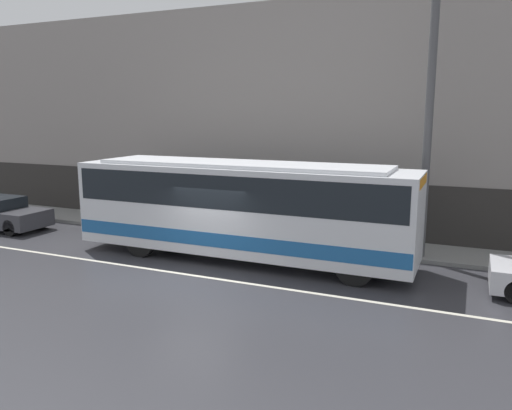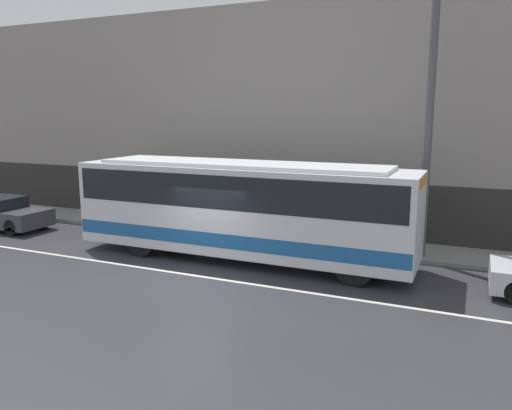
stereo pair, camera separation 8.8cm
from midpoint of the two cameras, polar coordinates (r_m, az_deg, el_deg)
The scene contains 6 objects.
ground_plane at distance 15.17m, azimuth -6.82°, elevation -8.03°, with size 60.00×60.00×0.00m, color #333338.
sidewalk at distance 19.56m, azimuth 0.87°, elevation -3.53°, with size 60.00×2.27×0.14m.
building_facade at distance 20.16m, azimuth 2.35°, elevation 9.20°, with size 60.00×0.35×9.03m.
lane_stripe at distance 15.17m, azimuth -6.82°, elevation -8.01°, with size 54.00×0.14×0.01m.
transit_bus at distance 16.33m, azimuth -1.57°, elevation -0.03°, with size 11.30×2.51×3.23m.
utility_pole_near at distance 16.83m, azimuth 19.31°, elevation 9.20°, with size 0.26×0.26×8.91m.
Camera 2 is at (7.46, -12.32, 4.78)m, focal length 35.00 mm.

